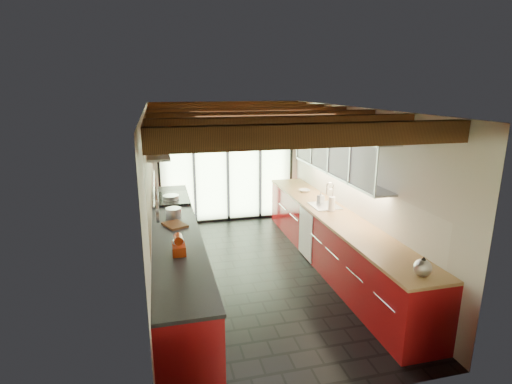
% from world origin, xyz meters
% --- Properties ---
extents(ground, '(5.50, 5.50, 0.00)m').
position_xyz_m(ground, '(0.00, 0.00, 0.00)').
color(ground, black).
rests_on(ground, ground).
extents(room_shell, '(5.50, 5.50, 5.50)m').
position_xyz_m(room_shell, '(0.00, 0.00, 1.65)').
color(room_shell, silver).
rests_on(room_shell, ground).
extents(ceiling_beams, '(3.14, 5.06, 4.90)m').
position_xyz_m(ceiling_beams, '(-0.00, 0.38, 2.46)').
color(ceiling_beams, '#593316').
rests_on(ceiling_beams, ground).
extents(glass_door, '(2.95, 0.10, 2.90)m').
position_xyz_m(glass_door, '(0.00, 2.69, 1.66)').
color(glass_door, '#C6EAAD').
rests_on(glass_door, ground).
extents(left_counter, '(0.68, 5.00, 0.92)m').
position_xyz_m(left_counter, '(-1.28, 0.00, 0.46)').
color(left_counter, maroon).
rests_on(left_counter, ground).
extents(range_stove, '(0.66, 0.90, 0.97)m').
position_xyz_m(range_stove, '(-1.28, 1.45, 0.47)').
color(range_stove, silver).
rests_on(range_stove, ground).
extents(right_counter, '(0.68, 5.00, 0.92)m').
position_xyz_m(right_counter, '(1.27, 0.00, 0.46)').
color(right_counter, maroon).
rests_on(right_counter, ground).
extents(sink_assembly, '(0.45, 0.52, 0.43)m').
position_xyz_m(sink_assembly, '(1.29, 0.40, 0.96)').
color(sink_assembly, silver).
rests_on(sink_assembly, right_counter).
extents(upper_cabinets_right, '(0.34, 3.00, 3.00)m').
position_xyz_m(upper_cabinets_right, '(1.43, 0.30, 1.85)').
color(upper_cabinets_right, silver).
rests_on(upper_cabinets_right, ground).
extents(left_wall_fixtures, '(0.28, 2.60, 0.96)m').
position_xyz_m(left_wall_fixtures, '(-1.47, 0.18, 1.85)').
color(left_wall_fixtures, silver).
rests_on(left_wall_fixtures, ground).
extents(stand_mixer, '(0.16, 0.28, 0.25)m').
position_xyz_m(stand_mixer, '(-1.27, -1.01, 1.02)').
color(stand_mixer, red).
rests_on(stand_mixer, left_counter).
extents(pot_large, '(0.29, 0.29, 0.16)m').
position_xyz_m(pot_large, '(-1.27, 0.40, 1.00)').
color(pot_large, silver).
rests_on(pot_large, left_counter).
extents(pot_small, '(0.30, 0.30, 0.11)m').
position_xyz_m(pot_small, '(-1.27, 1.34, 0.98)').
color(pot_small, silver).
rests_on(pot_small, left_counter).
extents(cutting_board, '(0.39, 0.44, 0.03)m').
position_xyz_m(cutting_board, '(-1.27, 0.01, 0.94)').
color(cutting_board, brown).
rests_on(cutting_board, left_counter).
extents(kettle, '(0.24, 0.27, 0.23)m').
position_xyz_m(kettle, '(1.27, -2.25, 1.02)').
color(kettle, silver).
rests_on(kettle, right_counter).
extents(paper_towel, '(0.12, 0.12, 0.29)m').
position_xyz_m(paper_towel, '(1.27, 0.11, 1.04)').
color(paper_towel, white).
rests_on(paper_towel, right_counter).
extents(soap_bottle, '(0.12, 0.13, 0.22)m').
position_xyz_m(soap_bottle, '(1.27, 0.57, 1.03)').
color(soap_bottle, silver).
rests_on(soap_bottle, right_counter).
extents(bowl, '(0.20, 0.20, 0.05)m').
position_xyz_m(bowl, '(1.27, 1.37, 0.94)').
color(bowl, silver).
rests_on(bowl, right_counter).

